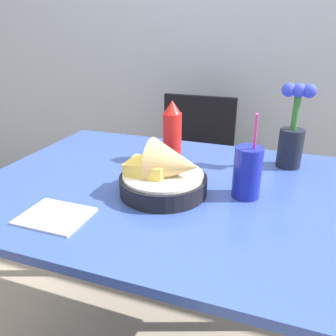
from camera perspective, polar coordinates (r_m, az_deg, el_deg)
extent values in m
cube|color=#9EA8B7|center=(2.06, 12.51, 25.25)|extent=(7.00, 0.06, 2.60)
cube|color=#334C9E|center=(0.99, 0.26, -3.49)|extent=(1.14, 0.83, 0.02)
cylinder|color=gray|center=(1.66, -12.62, -7.57)|extent=(0.05, 0.05, 0.75)
cylinder|color=gray|center=(1.47, 25.13, -13.83)|extent=(0.05, 0.05, 0.75)
cylinder|color=black|center=(1.78, -3.89, -10.54)|extent=(0.03, 0.03, 0.43)
cylinder|color=black|center=(1.70, 7.66, -12.71)|extent=(0.03, 0.03, 0.43)
cylinder|color=black|center=(2.07, 0.02, -5.38)|extent=(0.03, 0.03, 0.43)
cylinder|color=black|center=(2.00, 9.89, -6.93)|extent=(0.03, 0.03, 0.43)
cube|color=black|center=(1.77, 3.59, -2.44)|extent=(0.40, 0.40, 0.02)
cube|color=black|center=(1.86, 5.35, 6.03)|extent=(0.40, 0.03, 0.42)
cylinder|color=black|center=(0.93, -0.73, -2.87)|extent=(0.25, 0.25, 0.05)
cylinder|color=white|center=(0.91, -0.74, -1.23)|extent=(0.23, 0.23, 0.01)
cone|color=tan|center=(0.89, 1.12, 0.66)|extent=(0.14, 0.14, 0.14)
cube|color=#E5C14C|center=(0.91, -3.57, -0.13)|extent=(0.11, 0.09, 0.04)
cylinder|color=red|center=(1.14, 0.72, 5.39)|extent=(0.07, 0.07, 0.17)
cone|color=red|center=(1.11, 0.75, 10.60)|extent=(0.06, 0.06, 0.04)
cylinder|color=#192399|center=(0.92, 13.66, -0.68)|extent=(0.08, 0.08, 0.14)
cylinder|color=black|center=(0.92, 13.59, -1.33)|extent=(0.07, 0.07, 0.12)
cylinder|color=#EA3884|center=(0.89, 14.77, 3.02)|extent=(0.01, 0.08, 0.21)
cylinder|color=black|center=(1.16, 20.50, 3.26)|extent=(0.08, 0.08, 0.13)
cylinder|color=#33722D|center=(1.13, 21.36, 9.13)|extent=(0.02, 0.02, 0.12)
sphere|color=blue|center=(1.12, 21.86, 12.45)|extent=(0.04, 0.04, 0.04)
sphere|color=blue|center=(1.12, 20.28, 12.66)|extent=(0.04, 0.04, 0.04)
sphere|color=blue|center=(1.12, 23.43, 12.23)|extent=(0.04, 0.04, 0.04)
cube|color=white|center=(0.86, -19.05, -7.91)|extent=(0.16, 0.13, 0.01)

